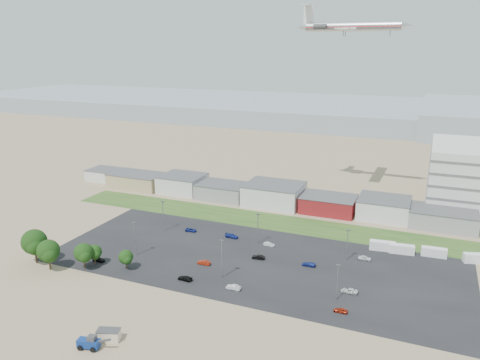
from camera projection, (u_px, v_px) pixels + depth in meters
The scene contains 35 objects.
ground at pixel (208, 288), 121.32m from camera, with size 700.00×700.00×0.00m, color #897657.
parking_lot at pixel (254, 260), 137.23m from camera, with size 120.00×50.00×0.01m, color black.
grass_strip at pixel (273, 222), 167.50m from camera, with size 160.00×16.00×0.02m, color #26491B.
hills_backdrop at pixel (421, 118), 385.10m from camera, with size 700.00×200.00×9.00m, color gray, non-canonical shape.
building_row at pixel (248, 191), 189.58m from camera, with size 170.00×20.00×8.00m, color silver, non-canonical shape.
portable_shed at pixel (109, 335), 99.33m from camera, with size 4.89×2.54×2.47m, color beige, non-canonical shape.
telehandler at pixel (89, 342), 96.48m from camera, with size 7.41×2.47×3.09m, color navy, non-canonical shape.
box_trailer_a at pixel (382, 246), 143.58m from camera, with size 7.62×2.38×2.86m, color silver, non-canonical shape.
box_trailer_b at pixel (402, 249), 141.36m from camera, with size 7.33×2.29×2.75m, color silver, non-canonical shape.
box_trailer_c at pixel (434, 252), 139.28m from camera, with size 7.20×2.25×2.70m, color silver, non-canonical shape.
box_trailer_d at pixel (477, 258), 135.15m from camera, with size 7.33×2.29×2.75m, color silver, non-canonical shape.
tree_far_left at pixel (35, 244), 133.80m from camera, with size 7.74×7.74×11.60m, color black, non-canonical shape.
tree_left at pixel (49, 253), 129.98m from camera, with size 6.70×6.70×10.05m, color black, non-canonical shape.
tree_mid at pixel (84, 254), 130.88m from camera, with size 5.69×5.69×8.54m, color black, non-canonical shape.
tree_right at pixel (94, 253), 133.58m from camera, with size 4.52×4.52×6.78m, color black, non-canonical shape.
tree_near at pixel (126, 258), 130.74m from camera, with size 4.35×4.35×6.52m, color black, non-canonical shape.
lightpole_front_l at pixel (135, 239), 139.09m from camera, with size 1.23×0.51×10.48m, color slate, non-canonical shape.
lightpole_front_m at pixel (222, 259), 125.38m from camera, with size 1.28×0.54×10.92m, color slate, non-canonical shape.
lightpole_front_r at pixel (337, 282), 114.29m from camera, with size 1.11×0.46×9.47m, color slate, non-canonical shape.
lightpole_back_l at pixel (163, 216), 157.81m from camera, with size 1.24×0.52×10.53m, color slate, non-canonical shape.
lightpole_back_m at pixel (258, 229), 147.52m from camera, with size 1.18×0.49×10.00m, color slate, non-canonical shape.
lightpole_back_r at pixel (347, 245), 135.80m from camera, with size 1.12×0.47×9.52m, color slate, non-canonical shape.
airliner at pixel (353, 26), 178.70m from camera, with size 44.13×30.09×13.04m, color silver, non-canonical shape.
parked_car_0 at pixel (349, 291), 118.70m from camera, with size 1.94×4.20×1.17m, color silver.
parked_car_2 at pixel (341, 310), 109.90m from camera, with size 1.34×3.34×1.14m, color maroon.
parked_car_3 at pixel (185, 278), 125.14m from camera, with size 1.70×4.18×1.21m, color black.
parked_car_4 at pixel (204, 262), 134.19m from camera, with size 1.37×3.92×1.29m, color maroon.
parked_car_6 at pixel (232, 236), 153.12m from camera, with size 1.83×4.50×1.31m, color navy.
parked_car_7 at pixel (258, 257), 137.70m from camera, with size 1.32×3.80×1.25m, color black.
parked_car_8 at pixel (365, 258), 137.10m from camera, with size 1.53×3.81×1.30m, color silver.
parked_car_9 at pixel (191, 230), 158.39m from camera, with size 1.81×3.92×1.09m, color navy.
parked_car_10 at pixel (99, 259), 136.24m from camera, with size 1.61×3.96×1.15m, color black.
parked_car_11 at pixel (269, 244), 146.77m from camera, with size 1.22×3.49×1.15m, color silver.
parked_car_12 at pixel (309, 264), 133.28m from camera, with size 1.62×3.99×1.16m, color navy.
parked_car_13 at pixel (233, 287), 120.36m from camera, with size 1.36×3.89×1.28m, color silver.
Camera 1 is at (49.48, -97.55, 60.05)m, focal length 35.00 mm.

